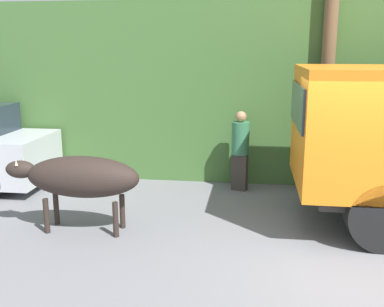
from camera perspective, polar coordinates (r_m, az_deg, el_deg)
ground_plane at (r=6.96m, az=20.02°, el=-12.57°), size 60.00×60.00×0.00m
hillside_embankment at (r=12.39m, az=14.93°, el=8.31°), size 32.00×5.24×3.93m
brown_cow at (r=7.45m, az=-14.06°, el=-2.94°), size 2.24×0.68×1.26m
pedestrian_on_hill at (r=9.40m, az=6.15°, el=0.75°), size 0.44×0.44×1.68m
utility_pole at (r=9.61m, az=17.16°, el=15.01°), size 0.90×0.27×6.46m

